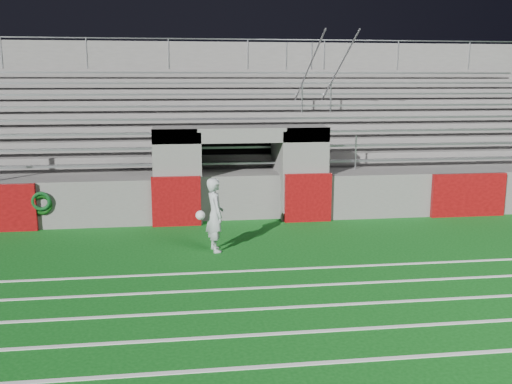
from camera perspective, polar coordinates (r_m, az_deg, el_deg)
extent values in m
plane|color=#0D5214|center=(12.82, 0.18, -6.40)|extent=(90.00, 90.00, 0.00)
cube|color=white|center=(8.26, 5.09, -16.75)|extent=(28.00, 0.09, 0.01)
cube|color=white|center=(9.14, 3.68, -13.86)|extent=(28.00, 0.09, 0.01)
cube|color=white|center=(10.03, 2.55, -11.48)|extent=(28.00, 0.09, 0.01)
cube|color=white|center=(10.95, 1.62, -9.49)|extent=(28.00, 0.09, 0.01)
cube|color=white|center=(11.88, 0.84, -7.81)|extent=(28.00, 0.09, 0.01)
cube|color=#5E5B59|center=(18.22, 23.46, -0.03)|extent=(10.60, 0.35, 1.25)
cube|color=#5E5B59|center=(15.82, -8.02, 1.70)|extent=(1.20, 1.00, 2.60)
cube|color=#5E5B59|center=(16.20, 4.82, 1.99)|extent=(1.20, 1.00, 2.60)
cube|color=black|center=(17.59, -2.11, 2.58)|extent=(2.60, 0.20, 2.50)
cube|color=#5E5B59|center=(16.43, -5.74, 1.93)|extent=(0.10, 2.20, 2.50)
cube|color=#5E5B59|center=(16.66, 2.19, 2.10)|extent=(0.10, 2.20, 2.50)
cube|color=#5E5B59|center=(15.77, -1.55, 5.81)|extent=(4.80, 1.00, 0.40)
cube|color=#5E5B59|center=(19.72, -2.72, 3.22)|extent=(26.00, 8.00, 0.20)
cube|color=#5E5B59|center=(19.82, -2.70, 1.43)|extent=(26.00, 8.00, 1.05)
cube|color=#61080A|center=(15.39, -7.97, -0.93)|extent=(1.30, 0.15, 1.35)
cube|color=#61080A|center=(15.78, 5.22, -0.57)|extent=(1.30, 0.15, 1.35)
cube|color=#61080A|center=(17.43, 20.46, -0.28)|extent=(2.20, 0.15, 1.25)
cube|color=gray|center=(16.79, -1.87, 2.94)|extent=(23.00, 0.28, 0.06)
cube|color=#5E5B59|center=(17.63, -2.14, 3.23)|extent=(24.00, 0.75, 0.38)
cube|color=gray|center=(17.48, -2.12, 4.52)|extent=(23.00, 0.28, 0.06)
cube|color=#5E5B59|center=(18.35, -2.37, 4.14)|extent=(24.00, 0.75, 0.76)
cube|color=gray|center=(18.19, -2.36, 5.97)|extent=(23.00, 0.28, 0.06)
cube|color=#5E5B59|center=(19.07, -2.59, 4.97)|extent=(24.00, 0.75, 1.14)
cube|color=gray|center=(18.90, -2.58, 7.32)|extent=(23.00, 0.28, 0.06)
cube|color=#5E5B59|center=(19.79, -2.78, 5.75)|extent=(24.00, 0.75, 1.52)
cube|color=gray|center=(19.63, -2.78, 8.57)|extent=(23.00, 0.28, 0.06)
cube|color=#5E5B59|center=(20.52, -2.97, 6.47)|extent=(24.00, 0.75, 1.90)
cube|color=gray|center=(20.36, -2.98, 9.73)|extent=(23.00, 0.28, 0.06)
cube|color=#5E5B59|center=(21.25, -3.14, 7.15)|extent=(24.00, 0.75, 2.28)
cube|color=gray|center=(21.10, -3.16, 10.81)|extent=(23.00, 0.28, 0.06)
cube|color=#5E5B59|center=(21.99, -3.30, 7.77)|extent=(24.00, 0.75, 2.66)
cube|color=gray|center=(21.85, -3.33, 11.82)|extent=(23.00, 0.28, 0.06)
cube|color=#5E5B59|center=(22.66, -3.43, 8.03)|extent=(26.00, 0.60, 5.29)
cylinder|color=#A5A8AD|center=(16.92, 6.70, 3.89)|extent=(0.05, 0.05, 1.00)
cylinder|color=#A5A8AD|center=(19.72, 4.63, 9.38)|extent=(0.05, 0.05, 1.00)
cylinder|color=#A5A8AD|center=(22.67, 3.05, 13.46)|extent=(0.05, 0.05, 1.00)
cylinder|color=#A5A8AD|center=(19.71, 4.66, 10.83)|extent=(0.05, 6.02, 3.08)
cylinder|color=#A5A8AD|center=(17.19, 9.94, 3.91)|extent=(0.05, 0.05, 1.00)
cylinder|color=#A5A8AD|center=(19.95, 7.48, 9.34)|extent=(0.05, 0.05, 1.00)
cylinder|color=#A5A8AD|center=(22.87, 5.59, 13.41)|extent=(0.05, 0.05, 1.00)
cylinder|color=#A5A8AD|center=(19.94, 7.52, 10.78)|extent=(0.05, 6.02, 3.08)
cylinder|color=#A5A8AD|center=(23.17, -24.10, 12.61)|extent=(0.05, 0.05, 1.10)
cylinder|color=#A5A8AD|center=(22.53, -16.58, 13.17)|extent=(0.05, 0.05, 1.10)
cylinder|color=#A5A8AD|center=(22.29, -8.72, 13.52)|extent=(0.05, 0.05, 1.10)
cylinder|color=#A5A8AD|center=(22.44, -0.82, 13.63)|extent=(0.05, 0.05, 1.10)
cylinder|color=#A5A8AD|center=(22.99, 6.84, 13.49)|extent=(0.05, 0.05, 1.10)
cylinder|color=#A5A8AD|center=(23.91, 14.01, 13.16)|extent=(0.05, 0.05, 1.10)
cylinder|color=#A5A8AD|center=(25.15, 20.54, 12.68)|extent=(0.05, 0.05, 1.10)
cylinder|color=#A5A8AD|center=(22.38, -3.46, 15.03)|extent=(24.00, 0.05, 0.05)
imported|color=#ABB1B5|center=(13.01, -4.12, -2.29)|extent=(0.52, 0.69, 1.70)
sphere|color=white|center=(12.80, -5.59, -2.33)|extent=(0.21, 0.21, 0.21)
torus|color=#0B390C|center=(15.81, -20.63, -1.18)|extent=(0.54, 0.10, 0.54)
torus|color=#0C4018|center=(15.74, -20.69, -0.87)|extent=(0.51, 0.10, 0.51)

